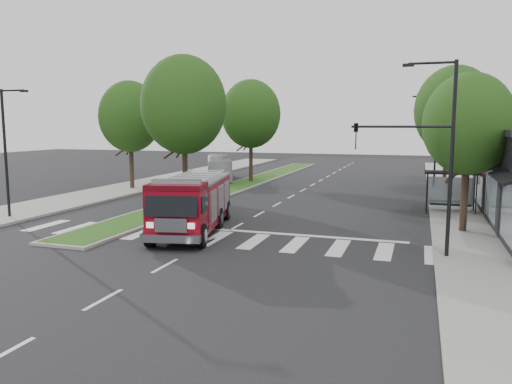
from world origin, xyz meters
TOP-DOWN VIEW (x-y plane):
  - ground at (0.00, 0.00)m, footprint 140.00×140.00m
  - sidewalk_right at (12.50, 10.00)m, footprint 5.00×80.00m
  - sidewalk_left at (-14.50, 10.00)m, footprint 5.00×80.00m
  - median at (-6.00, 18.00)m, footprint 3.00×50.00m
  - bus_shelter at (11.20, 8.15)m, footprint 3.20×1.60m
  - tree_right_near at (11.50, 2.00)m, footprint 4.40×4.40m
  - tree_right_mid at (11.50, 14.00)m, footprint 5.60×5.60m
  - tree_right_far at (11.50, 24.00)m, footprint 5.00×5.00m
  - tree_median_near at (-6.00, 6.00)m, footprint 5.80×5.80m
  - tree_median_far at (-6.00, 20.00)m, footprint 5.60×5.60m
  - tree_left_mid at (-14.00, 12.00)m, footprint 5.20×5.20m
  - streetlight_right_near at (9.61, -3.50)m, footprint 4.08×0.22m
  - streetlight_left_near at (-13.36, -2.00)m, footprint 1.90×0.20m
  - streetlight_right_far at (10.35, 20.00)m, footprint 2.11×0.20m
  - fire_engine at (-1.69, -1.87)m, footprint 4.37×9.10m
  - city_bus at (-9.57, 20.70)m, footprint 5.68×9.20m

SIDE VIEW (x-z plane):
  - ground at x=0.00m, z-range 0.00..0.00m
  - sidewalk_right at x=12.50m, z-range 0.00..0.15m
  - sidewalk_left at x=-14.50m, z-range 0.00..0.15m
  - median at x=-6.00m, z-range 0.00..0.16m
  - city_bus at x=-9.57m, z-range 0.00..2.54m
  - fire_engine at x=-1.69m, z-range -0.06..2.97m
  - bus_shelter at x=11.20m, z-range 0.73..3.34m
  - streetlight_left_near at x=-13.36m, z-range 0.44..7.94m
  - streetlight_right_far at x=10.35m, z-range 0.48..8.48m
  - streetlight_right_near at x=9.61m, z-range 0.67..8.67m
  - tree_right_near at x=11.50m, z-range 1.48..9.53m
  - tree_right_far at x=11.50m, z-range 1.47..10.20m
  - tree_left_mid at x=-14.00m, z-range 1.58..10.74m
  - tree_right_mid at x=11.50m, z-range 1.63..11.35m
  - tree_median_far at x=-6.00m, z-range 1.63..11.35m
  - tree_median_near at x=-6.00m, z-range 1.73..11.89m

